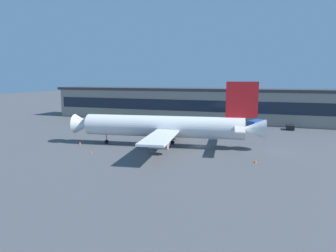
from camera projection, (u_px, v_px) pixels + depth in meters
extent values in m
plane|color=#4C4F54|center=(200.00, 146.00, 85.99)|extent=(600.00, 600.00, 0.00)
cube|color=gray|center=(230.00, 107.00, 133.26)|extent=(162.04, 16.01, 13.02)
cube|color=#38383D|center=(230.00, 90.00, 132.18)|extent=(165.29, 16.33, 1.20)
cube|color=#192333|center=(227.00, 107.00, 125.67)|extent=(158.80, 0.16, 4.69)
cylinder|color=white|center=(163.00, 126.00, 85.49)|extent=(44.00, 12.30, 5.80)
cone|color=white|center=(83.00, 124.00, 90.04)|extent=(5.99, 6.24, 5.51)
cone|color=white|center=(253.00, 129.00, 80.89)|extent=(7.10, 6.12, 5.22)
cube|color=red|center=(242.00, 100.00, 80.33)|extent=(8.11, 1.72, 9.29)
cube|color=white|center=(240.00, 129.00, 75.25)|extent=(3.94, 10.69, 0.30)
cube|color=white|center=(238.00, 122.00, 87.63)|extent=(3.94, 10.69, 0.30)
cube|color=white|center=(160.00, 137.00, 72.87)|extent=(8.88, 20.31, 0.50)
cube|color=white|center=(178.00, 122.00, 97.52)|extent=(8.88, 20.31, 0.50)
cylinder|color=#99999E|center=(159.00, 143.00, 76.22)|extent=(5.21, 3.88, 3.19)
cylinder|color=#99999E|center=(173.00, 130.00, 95.16)|extent=(5.21, 3.88, 3.19)
cylinder|color=black|center=(107.00, 142.00, 89.44)|extent=(1.16, 0.66, 1.10)
cylinder|color=slate|center=(106.00, 136.00, 89.20)|extent=(0.24, 0.24, 2.58)
cylinder|color=black|center=(169.00, 146.00, 83.29)|extent=(1.16, 0.66, 1.10)
cylinder|color=slate|center=(169.00, 141.00, 83.05)|extent=(0.24, 0.24, 2.58)
cylinder|color=black|center=(173.00, 142.00, 88.35)|extent=(1.16, 0.66, 1.10)
cylinder|color=slate|center=(173.00, 137.00, 88.11)|extent=(0.24, 0.24, 2.58)
cube|color=black|center=(130.00, 119.00, 128.93)|extent=(6.36, 3.56, 3.20)
cube|color=black|center=(126.00, 117.00, 129.07)|extent=(2.50, 2.59, 0.80)
cylinder|color=black|center=(124.00, 123.00, 128.42)|extent=(0.75, 0.44, 0.70)
cylinder|color=black|center=(126.00, 122.00, 130.53)|extent=(0.75, 0.44, 0.70)
cylinder|color=black|center=(134.00, 123.00, 127.82)|extent=(0.75, 0.44, 0.70)
cylinder|color=black|center=(136.00, 122.00, 129.93)|extent=(0.75, 0.44, 0.70)
cube|color=black|center=(290.00, 127.00, 113.23)|extent=(2.80, 4.91, 1.40)
cube|color=black|center=(290.00, 126.00, 114.43)|extent=(2.46, 1.78, 0.35)
cylinder|color=black|center=(286.00, 128.00, 115.27)|extent=(0.33, 0.71, 0.70)
cylinder|color=black|center=(293.00, 128.00, 114.57)|extent=(0.33, 0.71, 0.70)
cylinder|color=black|center=(287.00, 129.00, 112.10)|extent=(0.33, 0.71, 0.70)
cylinder|color=black|center=(294.00, 130.00, 111.41)|extent=(0.33, 0.71, 0.70)
cube|color=#2651A5|center=(255.00, 124.00, 114.45)|extent=(5.20, 8.85, 3.00)
cube|color=black|center=(258.00, 122.00, 116.17)|extent=(3.34, 3.58, 0.75)
cylinder|color=black|center=(255.00, 127.00, 117.74)|extent=(0.50, 0.76, 0.70)
cylinder|color=black|center=(261.00, 128.00, 116.23)|extent=(0.50, 0.76, 0.70)
cylinder|color=black|center=(249.00, 129.00, 113.13)|extent=(0.50, 0.76, 0.70)
cylinder|color=black|center=(255.00, 130.00, 111.61)|extent=(0.50, 0.76, 0.70)
cube|color=black|center=(99.00, 119.00, 136.38)|extent=(4.68, 2.70, 1.50)
cube|color=black|center=(96.00, 118.00, 136.52)|extent=(1.84, 2.01, 0.38)
cylinder|color=black|center=(95.00, 120.00, 135.90)|extent=(0.74, 0.43, 0.70)
cylinder|color=black|center=(97.00, 120.00, 137.57)|extent=(0.74, 0.43, 0.70)
cylinder|color=black|center=(102.00, 121.00, 135.42)|extent=(0.74, 0.43, 0.70)
cylinder|color=black|center=(103.00, 120.00, 137.09)|extent=(0.74, 0.43, 0.70)
cube|color=gray|center=(168.00, 122.00, 125.89)|extent=(3.83, 2.46, 1.50)
cube|color=black|center=(166.00, 121.00, 126.30)|extent=(1.49, 1.99, 0.38)
cylinder|color=black|center=(164.00, 124.00, 125.79)|extent=(0.73, 0.39, 0.70)
cylinder|color=black|center=(166.00, 123.00, 127.37)|extent=(0.73, 0.39, 0.70)
cylinder|color=black|center=(170.00, 124.00, 124.64)|extent=(0.73, 0.39, 0.70)
cylinder|color=black|center=(172.00, 124.00, 126.22)|extent=(0.73, 0.39, 0.70)
cube|color=#2651A5|center=(186.00, 124.00, 120.13)|extent=(6.55, 4.91, 1.60)
cube|color=black|center=(182.00, 123.00, 119.79)|extent=(2.86, 2.71, 0.40)
cylinder|color=black|center=(181.00, 126.00, 119.00)|extent=(0.76, 0.61, 0.70)
cylinder|color=black|center=(180.00, 126.00, 120.75)|extent=(0.76, 0.61, 0.70)
cylinder|color=black|center=(193.00, 126.00, 119.75)|extent=(0.76, 0.61, 0.70)
cylinder|color=black|center=(191.00, 125.00, 121.50)|extent=(0.76, 0.61, 0.70)
cone|color=#F2590C|center=(80.00, 143.00, 88.39)|extent=(0.59, 0.59, 0.74)
cone|color=#F2590C|center=(91.00, 152.00, 77.83)|extent=(0.45, 0.45, 0.57)
cone|color=#F2590C|center=(255.00, 161.00, 69.17)|extent=(0.57, 0.57, 0.72)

